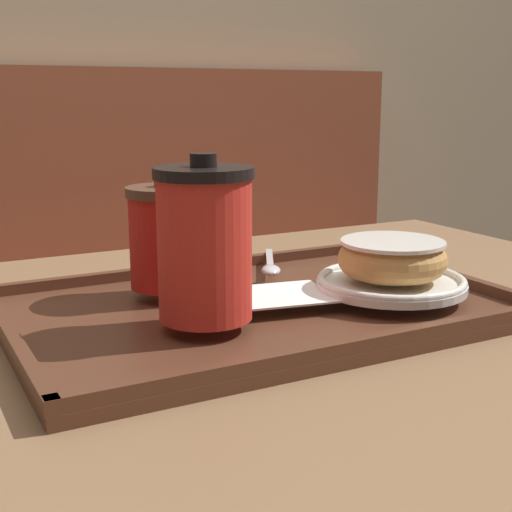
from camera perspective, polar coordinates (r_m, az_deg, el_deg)
booth_bench at (r=1.70m, az=-7.65°, el=-8.80°), size 1.40×0.44×1.00m
cafe_table at (r=0.80m, az=0.07°, el=-15.18°), size 1.06×0.76×0.72m
serving_tray at (r=0.74m, az=0.00°, el=-4.30°), size 0.50×0.33×0.02m
napkin_paper at (r=0.73m, az=1.89°, el=-3.12°), size 0.11×0.10×0.00m
coffee_cup_front at (r=0.64m, az=-4.12°, el=1.06°), size 0.09×0.09×0.15m
coffee_cup_rear at (r=0.76m, az=-7.23°, el=1.57°), size 0.08×0.08×0.12m
plate_with_chocolate_donut at (r=0.77m, az=10.76°, el=-2.07°), size 0.16×0.16×0.01m
donut_chocolate_glazed at (r=0.76m, az=10.84°, el=-0.15°), size 0.11×0.11×0.04m
spoon at (r=0.83m, az=1.17°, el=-0.89°), size 0.08×0.13×0.01m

